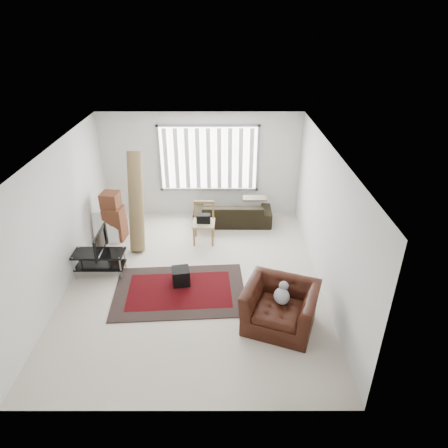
{
  "coord_description": "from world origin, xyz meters",
  "views": [
    {
      "loc": [
        0.58,
        -6.59,
        4.82
      ],
      "look_at": [
        0.58,
        0.44,
        1.05
      ],
      "focal_mm": 32.0,
      "sensor_mm": 36.0,
      "label": 1
    }
  ],
  "objects_px": {
    "moving_boxes": "(114,218)",
    "sofa": "(232,210)",
    "side_chair": "(204,221)",
    "tv_stand": "(99,259)",
    "armchair": "(280,304)"
  },
  "relations": [
    {
      "from": "moving_boxes",
      "to": "side_chair",
      "type": "height_order",
      "value": "moving_boxes"
    },
    {
      "from": "side_chair",
      "to": "tv_stand",
      "type": "bearing_deg",
      "value": -145.4
    },
    {
      "from": "sofa",
      "to": "tv_stand",
      "type": "bearing_deg",
      "value": 39.52
    },
    {
      "from": "moving_boxes",
      "to": "armchair",
      "type": "bearing_deg",
      "value": -40.21
    },
    {
      "from": "tv_stand",
      "to": "moving_boxes",
      "type": "height_order",
      "value": "moving_boxes"
    },
    {
      "from": "armchair",
      "to": "sofa",
      "type": "bearing_deg",
      "value": 121.61
    },
    {
      "from": "armchair",
      "to": "tv_stand",
      "type": "bearing_deg",
      "value": 176.97
    },
    {
      "from": "tv_stand",
      "to": "side_chair",
      "type": "relative_size",
      "value": 1.09
    },
    {
      "from": "moving_boxes",
      "to": "sofa",
      "type": "height_order",
      "value": "moving_boxes"
    },
    {
      "from": "sofa",
      "to": "armchair",
      "type": "height_order",
      "value": "armchair"
    },
    {
      "from": "side_chair",
      "to": "armchair",
      "type": "xyz_separation_m",
      "value": [
        1.42,
        -2.86,
        -0.07
      ]
    },
    {
      "from": "sofa",
      "to": "armchair",
      "type": "relative_size",
      "value": 1.32
    },
    {
      "from": "moving_boxes",
      "to": "sofa",
      "type": "bearing_deg",
      "value": 15.19
    },
    {
      "from": "tv_stand",
      "to": "sofa",
      "type": "distance_m",
      "value": 3.54
    },
    {
      "from": "tv_stand",
      "to": "side_chair",
      "type": "distance_m",
      "value": 2.47
    }
  ]
}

